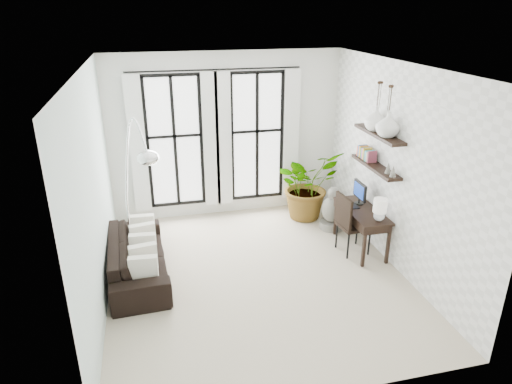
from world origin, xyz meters
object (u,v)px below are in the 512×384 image
object	(u,v)px
plant	(307,184)
desk	(363,213)
arc_lamp	(135,158)
buddha	(332,211)
sofa	(138,257)
desk_chair	(349,220)

from	to	relation	value
plant	desk	distance (m)	1.59
arc_lamp	plant	bearing A→B (deg)	19.88
arc_lamp	buddha	size ratio (longest dim) A/B	2.96
desk	buddha	world-z (taller)	desk
sofa	arc_lamp	bearing A→B (deg)	-22.66
plant	desk	bearing A→B (deg)	-72.78
desk	arc_lamp	world-z (taller)	arc_lamp
desk	desk_chair	distance (m)	0.27
sofa	desk	size ratio (longest dim) A/B	1.71
plant	arc_lamp	distance (m)	3.56
sofa	plant	distance (m)	3.60
arc_lamp	buddha	xyz separation A→B (m)	(3.48, 0.53, -1.49)
plant	sofa	bearing A→B (deg)	-156.38
plant	desk	size ratio (longest dim) A/B	1.10
desk_chair	arc_lamp	xyz separation A→B (m)	(-3.39, 0.39, 1.24)
plant	arc_lamp	size ratio (longest dim) A/B	0.56
plant	desk_chair	xyz separation A→B (m)	(0.21, -1.54, -0.08)
buddha	sofa	bearing A→B (deg)	-167.18
plant	desk	world-z (taller)	plant
sofa	desk	xyz separation A→B (m)	(3.75, -0.09, 0.39)
sofa	desk	distance (m)	3.77
sofa	desk	world-z (taller)	desk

